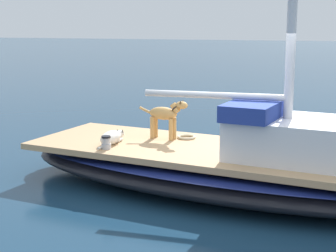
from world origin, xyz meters
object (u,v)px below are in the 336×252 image
(dog_white, at_px, (112,137))
(sailboat_main, at_px, (229,171))
(coiled_rope, at_px, (186,137))
(deck_winch, at_px, (106,143))
(dog_tan, at_px, (166,115))

(dog_white, bearing_deg, sailboat_main, 90.15)
(coiled_rope, bearing_deg, sailboat_main, 49.80)
(deck_winch, height_order, coiled_rope, deck_winch)
(dog_tan, bearing_deg, dog_white, -52.35)
(sailboat_main, bearing_deg, dog_white, -89.85)
(dog_tan, relative_size, dog_white, 0.98)
(sailboat_main, xyz_separation_m, dog_white, (0.01, -1.97, 0.43))
(sailboat_main, xyz_separation_m, deck_winch, (0.37, -1.92, 0.42))
(sailboat_main, relative_size, dog_tan, 8.12)
(dog_white, height_order, coiled_rope, dog_white)
(dog_tan, bearing_deg, sailboat_main, 64.24)
(dog_tan, height_order, dog_white, dog_tan)
(dog_tan, xyz_separation_m, coiled_rope, (-0.15, 0.33, -0.40))
(dog_white, relative_size, deck_winch, 4.54)
(dog_tan, height_order, deck_winch, dog_tan)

